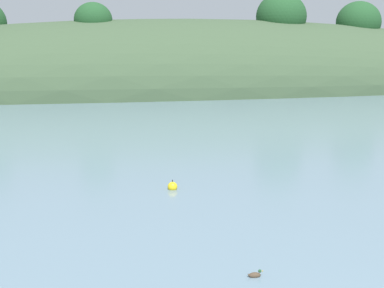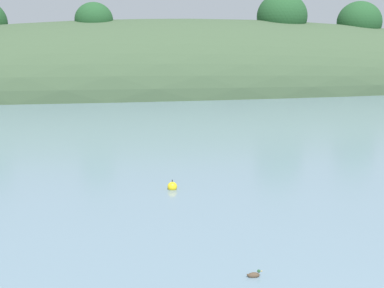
# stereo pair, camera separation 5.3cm
# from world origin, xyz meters

# --- Properties ---
(far_shoreline_hill) EXTENTS (150.00, 36.00, 28.12)m
(far_shoreline_hill) POSITION_xyz_m (24.85, 77.01, 0.16)
(far_shoreline_hill) COLOR #384C33
(far_shoreline_hill) RESTS_ON ground
(mooring_buoy_outer) EXTENTS (0.44, 0.44, 0.54)m
(mooring_buoy_outer) POSITION_xyz_m (-2.44, 15.38, 0.12)
(mooring_buoy_outer) COLOR yellow
(mooring_buoy_outer) RESTS_ON ground
(duck_trailing) EXTENTS (0.43, 0.23, 0.24)m
(duck_trailing) POSITION_xyz_m (-2.94, 5.59, 0.05)
(duck_trailing) COLOR #473828
(duck_trailing) RESTS_ON ground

